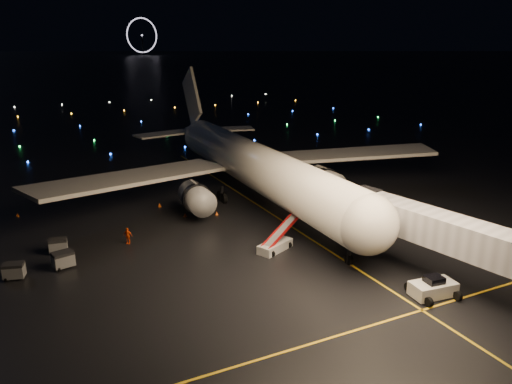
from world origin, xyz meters
TOP-DOWN VIEW (x-y plane):
  - ground at (0.00, 300.00)m, footprint 2000.00×2000.00m
  - lane_centre at (12.00, 15.00)m, footprint 0.25×80.00m
  - lane_cross at (-5.00, -10.00)m, footprint 60.00×0.25m
  - airliner at (12.51, 26.16)m, footprint 61.54×58.60m
  - pushback_tug at (14.61, -8.53)m, footprint 4.18×2.50m
  - belt_loader at (6.83, 6.45)m, footprint 6.37×4.15m
  - crew_c at (-6.98, 15.29)m, footprint 1.13×1.11m
  - safety_cone_0 at (5.45, 19.83)m, footprint 0.57×0.57m
  - safety_cone_1 at (-0.33, 26.25)m, footprint 0.59×0.59m
  - safety_cone_2 at (1.54, 20.98)m, footprint 0.60×0.60m
  - safety_cone_3 at (-17.77, 30.58)m, footprint 0.55×0.55m
  - ferris_wheel at (170.00, 720.00)m, footprint 49.33×16.80m
  - taxiway_lights at (0.00, 106.00)m, footprint 164.00×92.00m
  - baggage_cart_0 at (-14.08, 11.98)m, footprint 2.25×1.81m
  - baggage_cart_1 at (-18.53, 11.51)m, footprint 2.13×1.74m
  - baggage_cart_2 at (-14.15, 16.16)m, footprint 1.99×1.53m

SIDE VIEW (x-z plane):
  - ground at x=0.00m, z-range 0.00..0.00m
  - lane_centre at x=12.00m, z-range 0.00..0.02m
  - lane_cross at x=-5.00m, z-range 0.00..0.02m
  - taxiway_lights at x=0.00m, z-range 0.00..0.36m
  - safety_cone_0 at x=5.45m, z-range 0.00..0.49m
  - safety_cone_3 at x=-17.77m, z-range 0.00..0.50m
  - safety_cone_2 at x=1.54m, z-range 0.00..0.52m
  - safety_cone_1 at x=-0.33m, z-range 0.00..0.55m
  - baggage_cart_2 at x=-14.15m, z-range 0.00..1.55m
  - baggage_cart_1 at x=-18.53m, z-range 0.00..1.58m
  - baggage_cart_0 at x=-14.08m, z-range 0.00..1.68m
  - pushback_tug at x=14.61m, z-range 0.00..1.89m
  - crew_c at x=-6.98m, z-range 0.00..1.91m
  - belt_loader at x=6.83m, z-range 0.00..3.02m
  - airliner at x=12.51m, z-range 0.00..17.05m
  - ferris_wheel at x=170.00m, z-range 0.00..52.00m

